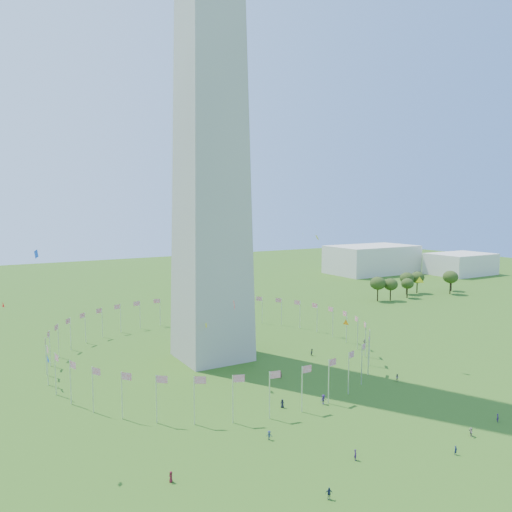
# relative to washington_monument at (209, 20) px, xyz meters

# --- Properties ---
(ground) EXTENTS (600.00, 600.00, 0.00)m
(ground) POSITION_rel_washington_monument_xyz_m (0.00, -50.00, -84.50)
(ground) COLOR #284F12
(ground) RESTS_ON ground
(washington_monument) EXTENTS (16.80, 16.80, 169.00)m
(washington_monument) POSITION_rel_washington_monument_xyz_m (0.00, 0.00, 0.00)
(washington_monument) COLOR #ABA698
(washington_monument) RESTS_ON ground
(flag_ring) EXTENTS (80.24, 80.24, 9.00)m
(flag_ring) POSITION_rel_washington_monument_xyz_m (-0.00, 0.00, -80.00)
(flag_ring) COLOR silver
(flag_ring) RESTS_ON ground
(gov_building_east_a) EXTENTS (50.00, 30.00, 16.00)m
(gov_building_east_a) POSITION_rel_washington_monument_xyz_m (150.00, 100.00, -76.50)
(gov_building_east_a) COLOR beige
(gov_building_east_a) RESTS_ON ground
(gov_building_east_b) EXTENTS (35.00, 25.00, 12.00)m
(gov_building_east_b) POSITION_rel_washington_monument_xyz_m (190.00, 70.00, -78.50)
(gov_building_east_b) COLOR beige
(gov_building_east_b) RESTS_ON ground
(crowd) EXTENTS (93.84, 75.32, 1.97)m
(crowd) POSITION_rel_washington_monument_xyz_m (10.32, -52.19, -83.62)
(crowd) COLOR #292929
(crowd) RESTS_ON ground
(kites_aloft) EXTENTS (114.28, 61.18, 31.38)m
(kites_aloft) POSITION_rel_washington_monument_xyz_m (13.82, -27.33, -65.14)
(kites_aloft) COLOR yellow
(kites_aloft) RESTS_ON ground
(tree_line_east) EXTENTS (53.18, 15.86, 10.34)m
(tree_line_east) POSITION_rel_washington_monument_xyz_m (114.35, 35.09, -79.72)
(tree_line_east) COLOR #364D19
(tree_line_east) RESTS_ON ground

